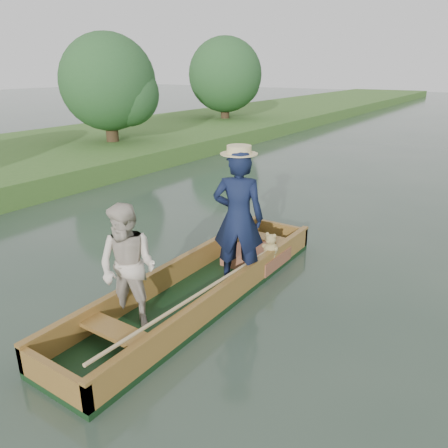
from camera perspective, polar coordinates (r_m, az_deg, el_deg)
The scene contains 3 objects.
ground at distance 6.44m, azimuth -3.01°, elevation -9.49°, with size 120.00×120.00×0.00m, color #283D30.
trees_far at distance 13.69m, azimuth 8.83°, elevation 17.53°, with size 22.23×16.94×4.64m.
punt at distance 6.09m, azimuth -3.25°, elevation -4.34°, with size 1.36×5.00×2.13m.
Camera 1 is at (3.40, -4.47, 3.16)m, focal length 35.00 mm.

